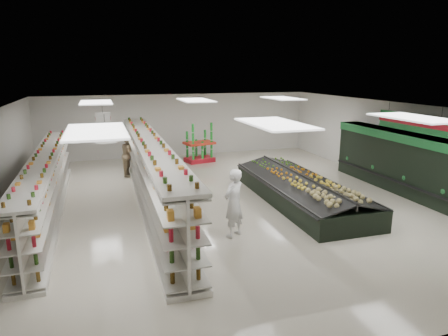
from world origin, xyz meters
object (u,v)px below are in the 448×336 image
object	(u,v)px
soda_endcap	(199,145)
shopper_background	(130,155)
produce_island	(300,189)
gondola_center	(151,175)
gondola_left	(47,187)
shopper_main	(234,203)

from	to	relation	value
soda_endcap	shopper_background	bearing A→B (deg)	-153.44
produce_island	soda_endcap	distance (m)	7.23
gondola_center	produce_island	xyz separation A→B (m)	(4.86, -1.35, -0.54)
gondola_center	soda_endcap	world-z (taller)	gondola_center
gondola_left	soda_endcap	size ratio (longest dim) A/B	5.93
shopper_main	produce_island	bearing A→B (deg)	-179.02
gondola_left	shopper_background	bearing A→B (deg)	53.30
gondola_left	produce_island	bearing A→B (deg)	-10.44
soda_endcap	produce_island	bearing A→B (deg)	-75.59
produce_island	soda_endcap	bearing A→B (deg)	104.41
gondola_left	shopper_main	size ratio (longest dim) A/B	5.59
shopper_background	gondola_center	bearing A→B (deg)	-159.59
shopper_main	shopper_background	distance (m)	7.68
shopper_main	shopper_background	xyz separation A→B (m)	(-2.14, 7.38, -0.03)
produce_island	shopper_main	bearing A→B (deg)	-145.82
soda_endcap	gondola_center	bearing A→B (deg)	-118.48
gondola_center	shopper_main	distance (m)	3.88
soda_endcap	shopper_background	xyz separation A→B (m)	(-3.45, -1.73, 0.05)
soda_endcap	shopper_main	size ratio (longest dim) A/B	0.94
gondola_center	soda_endcap	bearing A→B (deg)	62.14
shopper_main	shopper_background	bearing A→B (deg)	-107.04
shopper_background	produce_island	bearing A→B (deg)	-120.38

